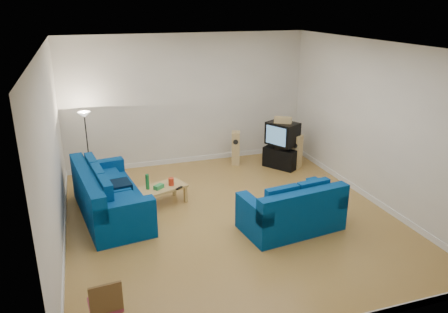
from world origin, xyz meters
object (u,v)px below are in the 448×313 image
object	(u,v)px
sofa_three_seat	(107,199)
coffee_table	(160,190)
television	(282,134)
sofa_loveseat	(293,213)
tv_stand	(281,157)

from	to	relation	value
sofa_three_seat	coffee_table	world-z (taller)	sofa_three_seat
television	sofa_loveseat	bearing A→B (deg)	-49.92
coffee_table	television	distance (m)	3.50
sofa_three_seat	tv_stand	xyz separation A→B (m)	(4.27, 1.34, -0.10)
coffee_table	tv_stand	xyz separation A→B (m)	(3.24, 1.18, -0.08)
sofa_three_seat	tv_stand	bearing A→B (deg)	99.43
sofa_loveseat	coffee_table	size ratio (longest dim) A/B	1.59
sofa_loveseat	tv_stand	xyz separation A→B (m)	(1.16, 2.93, -0.08)
television	sofa_three_seat	bearing A→B (deg)	-100.65
sofa_three_seat	sofa_loveseat	distance (m)	3.49
sofa_loveseat	coffee_table	world-z (taller)	sofa_loveseat
sofa_loveseat	television	world-z (taller)	television
sofa_three_seat	tv_stand	distance (m)	4.48
tv_stand	coffee_table	bearing A→B (deg)	-104.94
sofa_three_seat	coffee_table	xyz separation A→B (m)	(1.03, 0.16, -0.02)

